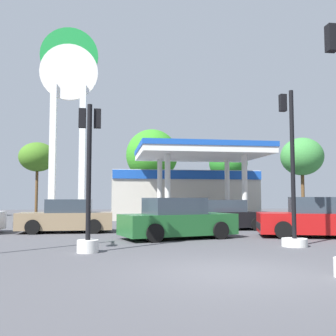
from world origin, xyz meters
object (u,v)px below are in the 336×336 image
station_pole_sign (69,97)px  traffic_signal_0 (293,201)px  tree_1 (37,157)px  tree_3 (228,164)px  car_5 (226,216)px  car_4 (177,220)px  car_1 (66,217)px  traffic_signal_2 (89,194)px  car_3 (316,219)px  tree_4 (302,157)px  tree_2 (152,155)px

station_pole_sign → traffic_signal_0: station_pole_sign is taller
tree_1 → tree_3: 17.13m
station_pole_sign → car_5: bearing=-41.6°
car_4 → car_1: bearing=143.0°
traffic_signal_0 → traffic_signal_2: (-6.49, -0.40, 0.22)m
car_1 → car_3: (10.07, -3.68, 0.05)m
car_5 → tree_4: size_ratio=0.58×
car_5 → tree_3: bearing=72.1°
station_pole_sign → tree_3: bearing=32.3°
traffic_signal_0 → tree_4: bearing=61.7°
car_5 → car_4: bearing=-129.3°
car_1 → traffic_signal_0: traffic_signal_0 is taller
traffic_signal_0 → tree_1: tree_1 is taller
car_3 → tree_4: (9.64, 19.42, 4.64)m
traffic_signal_0 → tree_1: (-12.09, 23.60, 3.63)m
tree_1 → car_3: bearing=-55.5°
tree_1 → car_4: bearing=-66.9°
car_1 → car_3: 10.72m
car_4 → tree_4: tree_4 is taller
car_3 → traffic_signal_2: bearing=-160.7°
car_1 → station_pole_sign: bearing=95.8°
car_3 → tree_1: bearing=124.5°
car_5 → tree_2: bearing=96.5°
car_1 → car_5: bearing=3.2°
car_5 → traffic_signal_0: 6.82m
station_pole_sign → car_3: bearing=-46.8°
traffic_signal_2 → car_4: bearing=46.3°
tree_3 → tree_1: bearing=177.4°
car_5 → tree_3: 17.34m
traffic_signal_0 → tree_4: (11.92, 22.09, 3.90)m
car_5 → traffic_signal_2: (-6.33, -7.17, 1.02)m
traffic_signal_2 → car_3: bearing=19.3°
traffic_signal_0 → traffic_signal_2: bearing=-176.5°
tree_1 → tree_4: size_ratio=0.90×
car_4 → car_5: (3.12, 3.81, -0.05)m
tree_4 → car_3: bearing=-116.4°
car_5 → traffic_signal_2: 9.62m
station_pole_sign → tree_4: 22.14m
traffic_signal_2 → tree_4: (18.41, 22.49, 3.68)m
tree_1 → tree_2: 10.08m
traffic_signal_0 → tree_4: 25.40m
station_pole_sign → tree_2: 11.45m
car_5 → station_pole_sign: bearing=138.4°
tree_1 → tree_4: bearing=-3.6°
traffic_signal_0 → tree_2: 23.61m
car_5 → tree_2: (-1.86, 16.42, 4.73)m
tree_2 → traffic_signal_0: bearing=-85.0°
car_3 → car_5: (-2.45, 4.10, -0.06)m
station_pole_sign → car_1: 10.93m
car_5 → traffic_signal_2: size_ratio=0.96×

